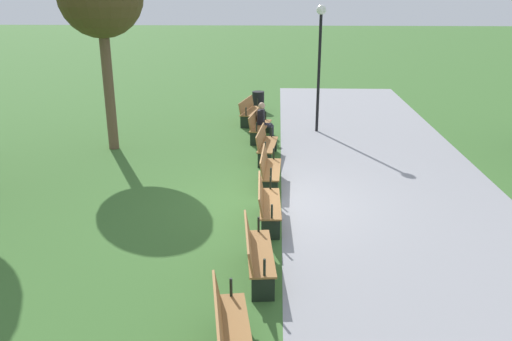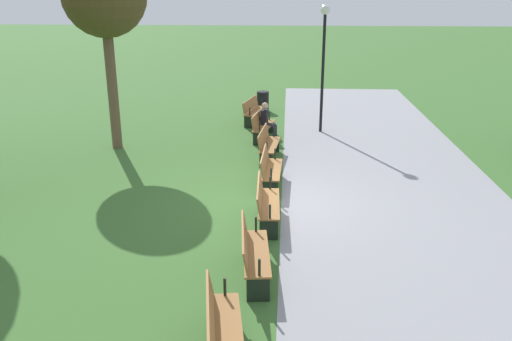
{
  "view_description": "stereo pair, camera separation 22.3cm",
  "coord_description": "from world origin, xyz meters",
  "px_view_note": "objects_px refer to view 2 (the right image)",
  "views": [
    {
      "loc": [
        11.46,
        0.11,
        4.81
      ],
      "look_at": [
        -0.0,
        -0.36,
        0.8
      ],
      "focal_mm": 36.97,
      "sensor_mm": 36.0,
      "label": 1
    },
    {
      "loc": [
        11.45,
        0.33,
        4.81
      ],
      "look_at": [
        -0.0,
        -0.36,
        0.8
      ],
      "focal_mm": 36.97,
      "sensor_mm": 36.0,
      "label": 2
    }
  ],
  "objects_px": {
    "bench_0": "(254,110)",
    "lamp_post": "(324,46)",
    "bench_3": "(270,169)",
    "bench_4": "(266,202)",
    "trash_bin": "(263,101)",
    "bench_5": "(252,251)",
    "person_seated": "(267,119)",
    "bench_6": "(221,328)",
    "bench_1": "(262,125)",
    "bench_2": "(268,144)"
  },
  "relations": [
    {
      "from": "bench_0",
      "to": "lamp_post",
      "type": "bearing_deg",
      "value": 78.17
    },
    {
      "from": "bench_3",
      "to": "bench_4",
      "type": "height_order",
      "value": "same"
    },
    {
      "from": "bench_4",
      "to": "trash_bin",
      "type": "distance_m",
      "value": 10.84
    },
    {
      "from": "bench_3",
      "to": "bench_4",
      "type": "xyz_separation_m",
      "value": [
        2.21,
        -0.0,
        0.0
      ]
    },
    {
      "from": "bench_5",
      "to": "person_seated",
      "type": "relative_size",
      "value": 1.46
    },
    {
      "from": "bench_3",
      "to": "person_seated",
      "type": "bearing_deg",
      "value": -175.07
    },
    {
      "from": "bench_6",
      "to": "bench_0",
      "type": "bearing_deg",
      "value": 172.78
    },
    {
      "from": "bench_3",
      "to": "lamp_post",
      "type": "bearing_deg",
      "value": 165.64
    },
    {
      "from": "bench_4",
      "to": "bench_5",
      "type": "relative_size",
      "value": 0.99
    },
    {
      "from": "bench_0",
      "to": "person_seated",
      "type": "height_order",
      "value": "person_seated"
    },
    {
      "from": "bench_6",
      "to": "person_seated",
      "type": "height_order",
      "value": "person_seated"
    },
    {
      "from": "bench_1",
      "to": "bench_2",
      "type": "height_order",
      "value": "same"
    },
    {
      "from": "bench_5",
      "to": "lamp_post",
      "type": "bearing_deg",
      "value": 164.7
    },
    {
      "from": "bench_3",
      "to": "trash_bin",
      "type": "distance_m",
      "value": 8.63
    },
    {
      "from": "bench_1",
      "to": "bench_3",
      "type": "xyz_separation_m",
      "value": [
        4.41,
        0.42,
        0.0
      ]
    },
    {
      "from": "bench_2",
      "to": "bench_4",
      "type": "bearing_deg",
      "value": 7.21
    },
    {
      "from": "bench_0",
      "to": "bench_3",
      "type": "relative_size",
      "value": 1.03
    },
    {
      "from": "bench_4",
      "to": "trash_bin",
      "type": "xyz_separation_m",
      "value": [
        -10.83,
        -0.59,
        -0.07
      ]
    },
    {
      "from": "bench_4",
      "to": "trash_bin",
      "type": "height_order",
      "value": "bench_4"
    },
    {
      "from": "bench_5",
      "to": "trash_bin",
      "type": "relative_size",
      "value": 2.21
    },
    {
      "from": "bench_1",
      "to": "lamp_post",
      "type": "bearing_deg",
      "value": 127.22
    },
    {
      "from": "bench_3",
      "to": "trash_bin",
      "type": "xyz_separation_m",
      "value": [
        -8.61,
        -0.59,
        -0.07
      ]
    },
    {
      "from": "bench_4",
      "to": "lamp_post",
      "type": "distance_m",
      "value": 8.23
    },
    {
      "from": "bench_0",
      "to": "lamp_post",
      "type": "distance_m",
      "value": 3.63
    },
    {
      "from": "bench_2",
      "to": "lamp_post",
      "type": "bearing_deg",
      "value": 157.58
    },
    {
      "from": "lamp_post",
      "to": "bench_3",
      "type": "bearing_deg",
      "value": -16.16
    },
    {
      "from": "bench_2",
      "to": "bench_5",
      "type": "height_order",
      "value": "same"
    },
    {
      "from": "trash_bin",
      "to": "bench_5",
      "type": "bearing_deg",
      "value": 1.98
    },
    {
      "from": "bench_5",
      "to": "bench_0",
      "type": "bearing_deg",
      "value": 178.18
    },
    {
      "from": "bench_0",
      "to": "bench_6",
      "type": "xyz_separation_m",
      "value": [
        13.2,
        0.41,
        0.0
      ]
    },
    {
      "from": "bench_1",
      "to": "trash_bin",
      "type": "distance_m",
      "value": 4.21
    },
    {
      "from": "trash_bin",
      "to": "bench_4",
      "type": "bearing_deg",
      "value": 3.12
    },
    {
      "from": "bench_0",
      "to": "bench_2",
      "type": "distance_m",
      "value": 4.42
    },
    {
      "from": "bench_4",
      "to": "bench_6",
      "type": "bearing_deg",
      "value": -7.2
    },
    {
      "from": "trash_bin",
      "to": "person_seated",
      "type": "bearing_deg",
      "value": 4.8
    },
    {
      "from": "bench_3",
      "to": "trash_bin",
      "type": "relative_size",
      "value": 2.18
    },
    {
      "from": "bench_1",
      "to": "bench_5",
      "type": "distance_m",
      "value": 8.83
    },
    {
      "from": "person_seated",
      "to": "bench_5",
      "type": "bearing_deg",
      "value": 9.72
    },
    {
      "from": "bench_0",
      "to": "bench_1",
      "type": "height_order",
      "value": "same"
    },
    {
      "from": "bench_1",
      "to": "bench_0",
      "type": "bearing_deg",
      "value": -160.2
    },
    {
      "from": "bench_1",
      "to": "bench_5",
      "type": "height_order",
      "value": "same"
    },
    {
      "from": "bench_0",
      "to": "person_seated",
      "type": "distance_m",
      "value": 2.12
    },
    {
      "from": "lamp_post",
      "to": "bench_2",
      "type": "bearing_deg",
      "value": -27.83
    },
    {
      "from": "bench_0",
      "to": "bench_4",
      "type": "bearing_deg",
      "value": 18.02
    },
    {
      "from": "bench_3",
      "to": "bench_1",
      "type": "bearing_deg",
      "value": -172.8
    },
    {
      "from": "bench_6",
      "to": "bench_4",
      "type": "bearing_deg",
      "value": 165.59
    },
    {
      "from": "bench_0",
      "to": "bench_2",
      "type": "xyz_separation_m",
      "value": [
        4.37,
        0.69,
        0.0
      ]
    },
    {
      "from": "bench_6",
      "to": "person_seated",
      "type": "bearing_deg",
      "value": 170.12
    },
    {
      "from": "bench_2",
      "to": "bench_3",
      "type": "height_order",
      "value": "same"
    },
    {
      "from": "bench_5",
      "to": "bench_2",
      "type": "bearing_deg",
      "value": 174.59
    }
  ]
}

